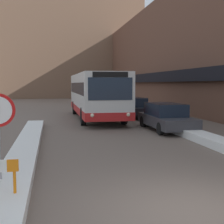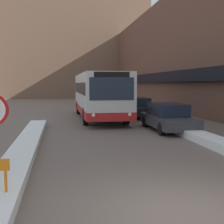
% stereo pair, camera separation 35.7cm
% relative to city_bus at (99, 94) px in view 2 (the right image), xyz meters
% --- Properties ---
extents(ground_plane, '(160.00, 160.00, 0.00)m').
position_rel_city_bus_xyz_m(ground_plane, '(-0.35, -16.23, -1.69)').
color(ground_plane, '#66564C').
extents(building_row_right, '(5.50, 60.00, 10.69)m').
position_rel_city_bus_xyz_m(building_row_right, '(9.62, 7.77, 3.64)').
color(building_row_right, brown).
rests_on(building_row_right, ground_plane).
extents(building_backdrop_far, '(26.00, 8.00, 18.56)m').
position_rel_city_bus_xyz_m(building_backdrop_far, '(-0.35, 34.23, 7.59)').
color(building_backdrop_far, brown).
rests_on(building_backdrop_far, ground_plane).
extents(snow_bank_left, '(0.90, 14.27, 0.26)m').
position_rel_city_bus_xyz_m(snow_bank_left, '(-3.95, -9.79, -1.56)').
color(snow_bank_left, silver).
rests_on(snow_bank_left, ground_plane).
extents(snow_bank_right, '(0.90, 10.89, 0.33)m').
position_rel_city_bus_xyz_m(snow_bank_right, '(3.25, -9.68, -1.52)').
color(snow_bank_right, silver).
rests_on(snow_bank_right, ground_plane).
extents(city_bus, '(2.72, 11.26, 3.09)m').
position_rel_city_bus_xyz_m(city_bus, '(0.00, 0.00, 0.00)').
color(city_bus, silver).
rests_on(city_bus, ground_plane).
extents(parked_car_front, '(1.83, 4.60, 1.40)m').
position_rel_city_bus_xyz_m(parked_car_front, '(2.85, -6.12, -0.99)').
color(parked_car_front, '#38383D').
rests_on(parked_car_front, ground_plane).
extents(parked_car_middle, '(1.85, 4.55, 1.42)m').
position_rel_city_bus_xyz_m(parked_car_middle, '(2.85, 0.59, -0.98)').
color(parked_car_middle, black).
rests_on(parked_car_middle, ground_plane).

